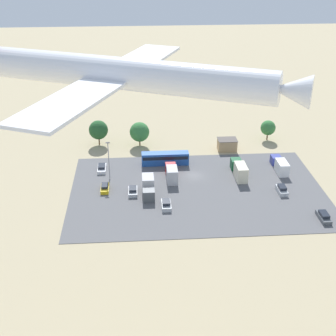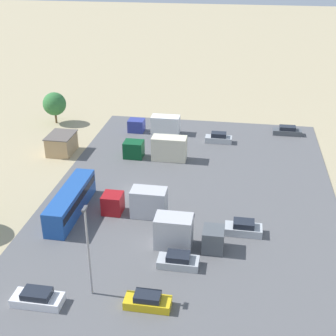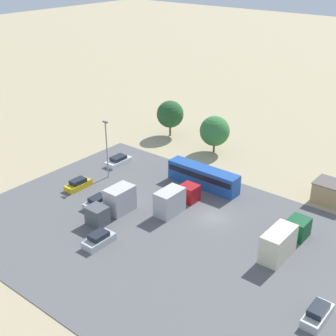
# 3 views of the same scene
# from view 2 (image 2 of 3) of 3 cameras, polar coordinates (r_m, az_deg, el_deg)

# --- Properties ---
(ground_plane) EXTENTS (400.00, 400.00, 0.00)m
(ground_plane) POSITION_cam_2_polar(r_m,az_deg,el_deg) (60.83, -3.79, -3.00)
(ground_plane) COLOR tan
(parking_lot_surface) EXTENTS (55.76, 36.23, 0.08)m
(parking_lot_surface) POSITION_cam_2_polar(r_m,az_deg,el_deg) (59.75, 2.86, -3.51)
(parking_lot_surface) COLOR #565659
(parking_lot_surface) RESTS_ON ground
(shed_building) EXTENTS (4.98, 3.78, 2.99)m
(shed_building) POSITION_cam_2_polar(r_m,az_deg,el_deg) (73.25, -12.84, 2.91)
(shed_building) COLOR tan
(shed_building) RESTS_ON ground
(bus) EXTENTS (11.51, 2.46, 3.06)m
(bus) POSITION_cam_2_polar(r_m,az_deg,el_deg) (56.59, -11.77, -3.93)
(bus) COLOR #1E4C9E
(bus) RESTS_ON ground
(parked_car_0) EXTENTS (1.91, 4.12, 1.58)m
(parked_car_0) POSITION_cam_2_polar(r_m,az_deg,el_deg) (52.88, 9.18, -7.26)
(parked_car_0) COLOR #ADB2B7
(parked_car_0) RESTS_ON ground
(parked_car_1) EXTENTS (1.93, 4.14, 1.43)m
(parked_car_1) POSITION_cam_2_polar(r_m,az_deg,el_deg) (47.55, 1.25, -11.25)
(parked_car_1) COLOR #ADB2B7
(parked_car_1) RESTS_ON ground
(parked_car_2) EXTENTS (1.77, 4.26, 1.65)m
(parked_car_2) POSITION_cam_2_polar(r_m,az_deg,el_deg) (75.77, 6.18, 3.63)
(parked_car_2) COLOR #ADB2B7
(parked_car_2) RESTS_ON ground
(parked_car_3) EXTENTS (1.96, 4.56, 1.42)m
(parked_car_3) POSITION_cam_2_polar(r_m,az_deg,el_deg) (44.91, -15.63, -15.04)
(parked_car_3) COLOR silver
(parked_car_3) RESTS_ON ground
(parked_car_4) EXTENTS (1.78, 4.72, 1.48)m
(parked_car_4) POSITION_cam_2_polar(r_m,az_deg,el_deg) (80.98, 14.32, 4.39)
(parked_car_4) COLOR #4C5156
(parked_car_4) RESTS_ON ground
(parked_car_5) EXTENTS (1.75, 4.17, 1.42)m
(parked_car_5) POSITION_cam_2_polar(r_m,az_deg,el_deg) (43.12, -2.50, -15.91)
(parked_car_5) COLOR gold
(parked_car_5) RESTS_ON ground
(parked_truck_0) EXTENTS (2.40, 9.34, 3.54)m
(parked_truck_0) POSITION_cam_2_polar(r_m,az_deg,el_deg) (69.20, -1.09, 2.38)
(parked_truck_0) COLOR #0C4723
(parked_truck_0) RESTS_ON ground
(parked_truck_1) EXTENTS (2.55, 7.28, 3.54)m
(parked_truck_1) POSITION_cam_2_polar(r_m,az_deg,el_deg) (49.65, 2.05, -8.00)
(parked_truck_1) COLOR #4C5156
(parked_truck_1) RESTS_ON ground
(parked_truck_2) EXTENTS (2.41, 7.64, 3.42)m
(parked_truck_2) POSITION_cam_2_polar(r_m,az_deg,el_deg) (55.27, -3.61, -4.25)
(parked_truck_2) COLOR maroon
(parked_truck_2) RESTS_ON ground
(parked_truck_3) EXTENTS (2.32, 8.70, 2.98)m
(parked_truck_3) POSITION_cam_2_polar(r_m,az_deg,el_deg) (79.08, -1.33, 5.28)
(parked_truck_3) COLOR navy
(parked_truck_3) RESTS_ON ground
(tree_near_shed) EXTENTS (4.06, 4.06, 5.59)m
(tree_near_shed) POSITION_cam_2_polar(r_m,az_deg,el_deg) (85.27, -13.68, 7.60)
(tree_near_shed) COLOR brown
(tree_near_shed) RESTS_ON ground
(light_pole_lot_centre) EXTENTS (0.90, 0.28, 9.20)m
(light_pole_lot_centre) POSITION_cam_2_polar(r_m,az_deg,el_deg) (42.21, -9.71, -9.65)
(light_pole_lot_centre) COLOR gray
(light_pole_lot_centre) RESTS_ON ground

